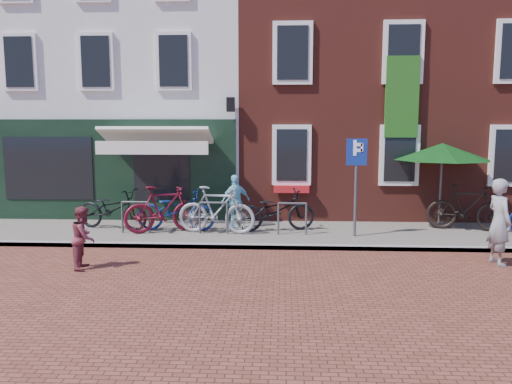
# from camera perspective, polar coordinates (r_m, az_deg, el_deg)

# --- Properties ---
(ground) EXTENTS (80.00, 80.00, 0.00)m
(ground) POSITION_cam_1_polar(r_m,az_deg,el_deg) (11.93, 1.70, -6.42)
(ground) COLOR brown
(sidewalk) EXTENTS (24.00, 3.00, 0.10)m
(sidewalk) POSITION_cam_1_polar(r_m,az_deg,el_deg) (13.40, 6.14, -4.66)
(sidewalk) COLOR slate
(sidewalk) RESTS_ON ground
(building_stucco) EXTENTS (8.00, 8.00, 9.00)m
(building_stucco) POSITION_cam_1_polar(r_m,az_deg,el_deg) (19.36, -13.07, 12.26)
(building_stucco) COLOR silver
(building_stucco) RESTS_ON ground
(building_brick_mid) EXTENTS (6.00, 8.00, 10.00)m
(building_brick_mid) POSITION_cam_1_polar(r_m,az_deg,el_deg) (18.76, 8.57, 14.05)
(building_brick_mid) COLOR maroon
(building_brick_mid) RESTS_ON ground
(building_brick_right) EXTENTS (6.00, 8.00, 10.00)m
(building_brick_right) POSITION_cam_1_polar(r_m,az_deg,el_deg) (20.22, 26.20, 12.89)
(building_brick_right) COLOR maroon
(building_brick_right) RESTS_ON ground
(parking_sign) EXTENTS (0.50, 0.07, 2.43)m
(parking_sign) POSITION_cam_1_polar(r_m,az_deg,el_deg) (12.83, 11.05, 2.43)
(parking_sign) COLOR #4C4C4F
(parking_sign) RESTS_ON sidewalk
(parasol) EXTENTS (2.55, 2.55, 2.37)m
(parasol) POSITION_cam_1_polar(r_m,az_deg,el_deg) (14.62, 19.97, 4.56)
(parasol) COLOR #4C4C4F
(parasol) RESTS_ON sidewalk
(woman) EXTENTS (0.55, 0.72, 1.79)m
(woman) POSITION_cam_1_polar(r_m,az_deg,el_deg) (11.67, 25.37, -3.01)
(woman) COLOR gray
(woman) RESTS_ON ground
(boy) EXTENTS (0.54, 0.66, 1.26)m
(boy) POSITION_cam_1_polar(r_m,az_deg,el_deg) (10.91, -18.56, -4.79)
(boy) COLOR brown
(boy) RESTS_ON ground
(cafe_person) EXTENTS (0.90, 0.75, 1.43)m
(cafe_person) POSITION_cam_1_polar(r_m,az_deg,el_deg) (13.75, -2.27, -1.05)
(cafe_person) COLOR #85D5E9
(cafe_person) RESTS_ON sidewalk
(bicycle_0) EXTENTS (2.19, 1.28, 1.09)m
(bicycle_0) POSITION_cam_1_polar(r_m,az_deg,el_deg) (14.11, -15.63, -1.81)
(bicycle_0) COLOR black
(bicycle_0) RESTS_ON sidewalk
(bicycle_1) EXTENTS (2.08, 1.27, 1.21)m
(bicycle_1) POSITION_cam_1_polar(r_m,az_deg,el_deg) (13.42, -10.22, -1.88)
(bicycle_1) COLOR #580C1A
(bicycle_1) RESTS_ON sidewalk
(bicycle_2) EXTENTS (2.10, 0.80, 1.09)m
(bicycle_2) POSITION_cam_1_polar(r_m,az_deg,el_deg) (13.60, -8.89, -1.97)
(bicycle_2) COLOR navy
(bicycle_2) RESTS_ON sidewalk
(bicycle_3) EXTENTS (2.07, 0.84, 1.21)m
(bicycle_3) POSITION_cam_1_polar(r_m,az_deg,el_deg) (13.12, -4.41, -1.99)
(bicycle_3) COLOR gray
(bicycle_3) RESTS_ON sidewalk
(bicycle_4) EXTENTS (2.18, 1.16, 1.09)m
(bicycle_4) POSITION_cam_1_polar(r_m,az_deg,el_deg) (13.40, 2.16, -2.03)
(bicycle_4) COLOR black
(bicycle_4) RESTS_ON sidewalk
(bicycle_5) EXTENTS (2.09, 1.05, 1.21)m
(bicycle_5) POSITION_cam_1_polar(r_m,az_deg,el_deg) (14.53, 22.33, -1.60)
(bicycle_5) COLOR black
(bicycle_5) RESTS_ON sidewalk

